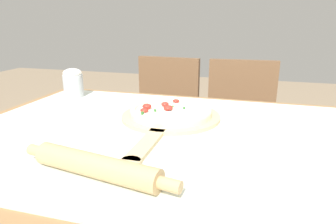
% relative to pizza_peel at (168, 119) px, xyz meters
% --- Properties ---
extents(dining_table, '(1.26, 0.93, 0.78)m').
position_rel_pizza_peel_xyz_m(dining_table, '(0.00, -0.11, -0.13)').
color(dining_table, olive).
rests_on(dining_table, ground_plane).
extents(towel_cloth, '(1.18, 0.85, 0.00)m').
position_rel_pizza_peel_xyz_m(towel_cloth, '(0.00, -0.11, -0.01)').
color(towel_cloth, silver).
rests_on(towel_cloth, dining_table).
extents(pizza_peel, '(0.33, 0.55, 0.01)m').
position_rel_pizza_peel_xyz_m(pizza_peel, '(0.00, 0.00, 0.00)').
color(pizza_peel, '#D6B784').
rests_on(pizza_peel, towel_cloth).
extents(pizza, '(0.28, 0.28, 0.04)m').
position_rel_pizza_peel_xyz_m(pizza, '(-0.00, 0.03, 0.02)').
color(pizza, beige).
rests_on(pizza, pizza_peel).
extents(rolling_pin, '(0.39, 0.10, 0.05)m').
position_rel_pizza_peel_xyz_m(rolling_pin, '(-0.05, -0.40, 0.02)').
color(rolling_pin, tan).
rests_on(rolling_pin, towel_cloth).
extents(chair_left, '(0.43, 0.43, 0.88)m').
position_rel_pizza_peel_xyz_m(chair_left, '(-0.24, 0.73, -0.28)').
color(chair_left, brown).
rests_on(chair_left, ground_plane).
extents(chair_right, '(0.42, 0.42, 0.88)m').
position_rel_pizza_peel_xyz_m(chair_right, '(0.21, 0.73, -0.28)').
color(chair_right, brown).
rests_on(chair_right, ground_plane).
extents(flour_cup, '(0.08, 0.08, 0.12)m').
position_rel_pizza_peel_xyz_m(flour_cup, '(-0.48, 0.20, 0.06)').
color(flour_cup, '#B2B7BC').
rests_on(flour_cup, towel_cloth).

